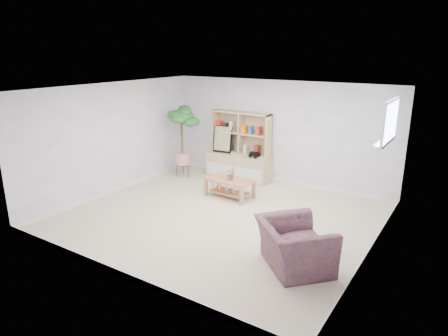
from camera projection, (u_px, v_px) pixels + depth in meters
The scene contains 14 objects.
floor at pixel (220, 217), 7.59m from camera, with size 5.50×5.00×0.01m, color #C5B090.
ceiling at pixel (220, 89), 6.90m from camera, with size 5.50×5.00×0.01m, color white.
walls at pixel (220, 156), 7.24m from camera, with size 5.51×5.01×2.40m.
baseboard at pixel (220, 214), 7.57m from camera, with size 5.50×5.00×0.10m, color white, non-canonical shape.
window at pixel (391, 122), 6.08m from camera, with size 0.10×0.98×0.68m, color #CDE2FF, non-canonical shape.
window_sill at pixel (384, 142), 6.20m from camera, with size 0.14×1.00×0.04m, color white.
storage_unit at pixel (239, 146), 9.64m from camera, with size 1.62×0.55×1.62m, color tan, non-canonical shape.
poster at pixel (223, 139), 9.79m from camera, with size 0.48×0.11×0.66m, color yellow, non-canonical shape.
toy_truck at pixel (254, 154), 9.38m from camera, with size 0.28×0.19×0.15m, color black, non-canonical shape.
coffee_table at pixel (230, 188), 8.55m from camera, with size 0.99×0.54×0.41m, color #B0744D, non-canonical shape.
table_plant at pixel (231, 175), 8.40m from camera, with size 0.21×0.19×0.24m, color #2A642A.
floor_tree at pixel (182, 142), 9.76m from camera, with size 0.65×0.65×1.76m, color #215327, non-canonical shape.
armchair at pixel (294, 242), 5.75m from camera, with size 1.06×0.92×0.78m, color navy.
sill_plant at pixel (389, 130), 6.36m from camera, with size 0.14×0.11×0.25m, color #215327.
Camera 1 is at (3.86, -5.85, 3.06)m, focal length 32.00 mm.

